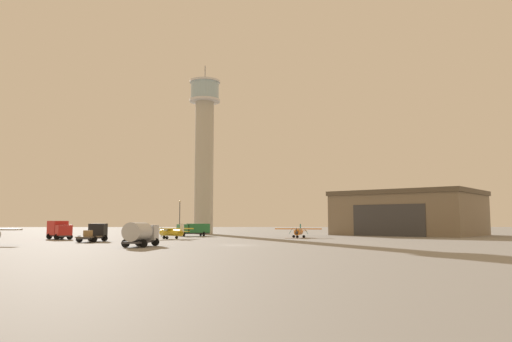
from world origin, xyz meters
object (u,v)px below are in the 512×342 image
(control_tower, at_px, (204,146))
(airplane_yellow, at_px, (172,232))
(truck_box_red, at_px, (59,229))
(truck_fuel_tanker_silver, at_px, (140,233))
(light_post_west, at_px, (180,214))
(airplane_orange, at_px, (299,231))
(truck_flatbed_black, at_px, (95,233))
(truck_box_green, at_px, (194,229))

(control_tower, distance_m, airplane_yellow, 40.66)
(truck_box_red, height_order, truck_fuel_tanker_silver, truck_box_red)
(light_post_west, bearing_deg, airplane_yellow, -85.56)
(airplane_orange, xyz_separation_m, truck_fuel_tanker_silver, (-23.34, -32.12, 0.47))
(light_post_west, bearing_deg, truck_box_red, -123.95)
(light_post_west, bearing_deg, airplane_orange, -38.09)
(airplane_orange, xyz_separation_m, light_post_west, (-25.31, 19.84, 3.56))
(truck_flatbed_black, height_order, light_post_west, light_post_west)
(airplane_yellow, relative_size, light_post_west, 0.98)
(airplane_orange, height_order, truck_box_red, truck_box_red)
(truck_box_red, height_order, light_post_west, light_post_west)
(light_post_west, bearing_deg, truck_box_green, -65.77)
(airplane_yellow, bearing_deg, light_post_west, -39.02)
(truck_box_red, bearing_deg, airplane_orange, 60.21)
(airplane_orange, distance_m, light_post_west, 32.35)
(airplane_orange, relative_size, truck_fuel_tanker_silver, 1.33)
(truck_flatbed_black, bearing_deg, truck_box_green, -19.12)
(control_tower, relative_size, airplane_orange, 4.83)
(truck_flatbed_black, xyz_separation_m, truck_fuel_tanker_silver, (10.32, -15.65, 0.35))
(truck_fuel_tanker_silver, bearing_deg, truck_box_red, 47.13)
(airplane_orange, xyz_separation_m, truck_flatbed_black, (-33.66, -16.47, 0.12))
(control_tower, bearing_deg, truck_flatbed_black, -106.16)
(light_post_west, bearing_deg, control_tower, 61.98)
(control_tower, xyz_separation_m, truck_box_red, (-22.44, -35.20, -20.43))
(truck_box_red, relative_size, truck_box_green, 0.92)
(truck_box_red, bearing_deg, truck_fuel_tanker_silver, -0.88)
(airplane_yellow, xyz_separation_m, truck_flatbed_black, (-10.36, -10.45, 0.04))
(control_tower, bearing_deg, truck_box_green, -91.70)
(control_tower, xyz_separation_m, truck_flatbed_black, (-13.10, -45.23, -20.85))
(control_tower, distance_m, truck_flatbed_black, 51.50)
(truck_fuel_tanker_silver, bearing_deg, control_tower, 7.08)
(light_post_west, bearing_deg, truck_flatbed_black, -102.96)
(control_tower, distance_m, light_post_west, 20.13)
(airplane_orange, relative_size, airplane_yellow, 1.14)
(truck_box_green, bearing_deg, airplane_orange, 132.21)
(airplane_yellow, bearing_deg, truck_box_red, 47.78)
(control_tower, bearing_deg, airplane_orange, -54.45)
(truck_box_green, height_order, light_post_west, light_post_west)
(airplane_orange, bearing_deg, airplane_yellow, -62.28)
(control_tower, distance_m, truck_box_red, 46.47)
(airplane_yellow, height_order, truck_box_red, truck_box_red)
(truck_box_green, distance_m, truck_fuel_tanker_silver, 42.67)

